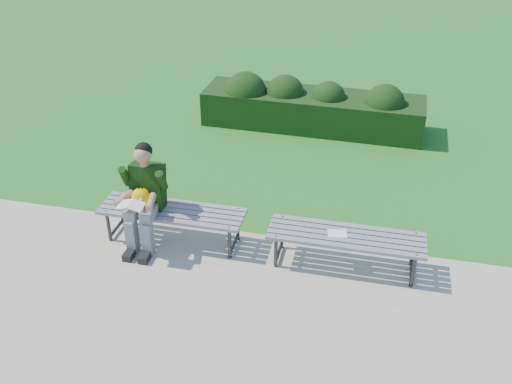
% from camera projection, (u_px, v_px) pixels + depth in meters
% --- Properties ---
extents(ground, '(80.00, 80.00, 0.00)m').
position_uv_depth(ground, '(256.00, 235.00, 7.33)').
color(ground, '#377C1A').
rests_on(ground, ground).
extents(walkway, '(30.00, 3.50, 0.02)m').
position_uv_depth(walkway, '(218.00, 330.00, 5.87)').
color(walkway, beige).
rests_on(walkway, ground).
extents(hedge, '(3.85, 1.06, 0.94)m').
position_uv_depth(hedge, '(310.00, 106.00, 9.97)').
color(hedge, '#1A3F10').
rests_on(hedge, ground).
extents(bench_left, '(1.80, 0.50, 0.46)m').
position_uv_depth(bench_left, '(172.00, 214.00, 7.00)').
color(bench_left, gray).
rests_on(bench_left, walkway).
extents(bench_right, '(1.80, 0.50, 0.46)m').
position_uv_depth(bench_right, '(346.00, 239.00, 6.55)').
color(bench_right, gray).
rests_on(bench_right, walkway).
extents(seated_boy, '(0.56, 0.76, 1.31)m').
position_uv_depth(seated_boy, '(144.00, 194.00, 6.82)').
color(seated_boy, slate).
rests_on(seated_boy, walkway).
extents(paper_sheet, '(0.25, 0.20, 0.01)m').
position_uv_depth(paper_sheet, '(337.00, 233.00, 6.54)').
color(paper_sheet, white).
rests_on(paper_sheet, bench_right).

